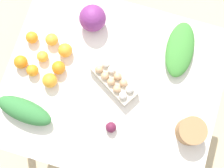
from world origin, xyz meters
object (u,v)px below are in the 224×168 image
orange_4 (50,80)px  egg_carton (114,80)px  orange_1 (43,56)px  beet_root (111,127)px  orange_3 (52,40)px  cabbage_purple (93,18)px  paper_bag (191,131)px  orange_2 (32,70)px  orange_7 (58,68)px  orange_6 (32,37)px  greens_bunch_beet_tops (24,111)px  greens_bunch_chard (180,49)px  orange_0 (65,50)px  orange_5 (21,62)px

orange_4 → egg_carton: bearing=16.6°
egg_carton → orange_1: size_ratio=4.66×
beet_root → orange_1: orange_1 is taller
orange_1 → orange_3: bearing=80.8°
cabbage_purple → paper_bag: 0.82m
orange_2 → orange_7: bearing=21.3°
orange_6 → orange_2: bearing=-69.4°
orange_4 → orange_7: (0.02, 0.08, -0.00)m
paper_bag → beet_root: 0.42m
orange_6 → beet_root: bearing=-31.7°
greens_bunch_beet_tops → orange_3: size_ratio=4.36×
cabbage_purple → greens_bunch_chard: 0.52m
greens_bunch_chard → orange_7: bearing=-154.1°
egg_carton → orange_7: egg_carton is taller
egg_carton → greens_bunch_beet_tops: size_ratio=0.96×
egg_carton → orange_0: egg_carton is taller
cabbage_purple → orange_2: 0.45m
beet_root → orange_3: size_ratio=0.82×
cabbage_purple → orange_0: cabbage_purple is taller
beet_root → orange_7: bearing=148.6°
cabbage_purple → beet_root: (0.27, -0.55, -0.05)m
greens_bunch_chard → orange_6: bearing=-168.2°
cabbage_purple → orange_5: size_ratio=2.00×
greens_bunch_chard → orange_2: 0.84m
orange_7 → beet_root: bearing=-31.4°
cabbage_purple → greens_bunch_beet_tops: bearing=-108.1°
greens_bunch_beet_tops → orange_6: greens_bunch_beet_tops is taller
paper_bag → orange_6: paper_bag is taller
cabbage_purple → greens_bunch_beet_tops: (-0.20, -0.60, -0.03)m
orange_7 → orange_1: bearing=159.8°
paper_bag → orange_5: (-1.00, 0.10, -0.02)m
paper_bag → orange_4: bearing=176.7°
orange_0 → orange_3: (-0.09, 0.04, -0.00)m
orange_2 → orange_7: (0.14, 0.05, 0.00)m
egg_carton → greens_bunch_chard: size_ratio=0.91×
orange_1 → orange_4: bearing=-54.2°
paper_bag → egg_carton: bearing=162.3°
greens_bunch_chard → orange_1: 0.78m
beet_root → orange_7: orange_7 is taller
beet_root → egg_carton: bearing=102.8°
cabbage_purple → orange_2: (-0.24, -0.38, -0.04)m
egg_carton → orange_2: bearing=40.5°
egg_carton → beet_root: egg_carton is taller
orange_1 → orange_4: orange_4 is taller
greens_bunch_chard → orange_1: greens_bunch_chard is taller
orange_3 → orange_6: 0.11m
paper_bag → beet_root: paper_bag is taller
orange_5 → orange_6: bearing=86.6°
orange_0 → orange_2: bearing=-130.6°
greens_bunch_chard → orange_6: greens_bunch_chard is taller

